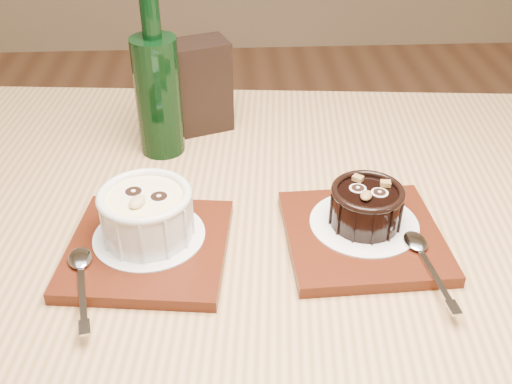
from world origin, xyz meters
TOP-DOWN VIEW (x-y plane):
  - table at (-0.09, -0.07)m, footprint 1.27×0.90m
  - tray_left at (-0.21, -0.10)m, footprint 0.20×0.20m
  - doily_left at (-0.21, -0.09)m, footprint 0.13×0.13m
  - ramekin_white at (-0.21, -0.09)m, footprint 0.11×0.11m
  - spoon_left at (-0.27, -0.16)m, footprint 0.06×0.14m
  - tray_right at (0.04, -0.09)m, footprint 0.19×0.19m
  - doily_right at (0.05, -0.08)m, footprint 0.13×0.13m
  - ramekin_dark at (0.05, -0.08)m, footprint 0.09×0.09m
  - spoon_right at (0.10, -0.16)m, footprint 0.04×0.14m
  - condiment_stand at (-0.16, 0.20)m, footprint 0.11×0.09m
  - green_bottle at (-0.21, 0.13)m, footprint 0.06×0.06m

SIDE VIEW (x-z plane):
  - table at x=-0.09m, z-range 0.28..1.03m
  - tray_left at x=-0.21m, z-range 0.75..0.76m
  - tray_right at x=0.04m, z-range 0.75..0.76m
  - doily_left at x=-0.21m, z-range 0.77..0.77m
  - doily_right at x=0.05m, z-range 0.77..0.77m
  - spoon_left at x=-0.27m, z-range 0.77..0.77m
  - spoon_right at x=0.10m, z-range 0.77..0.77m
  - ramekin_dark at x=0.05m, z-range 0.77..0.82m
  - ramekin_white at x=-0.21m, z-range 0.77..0.83m
  - condiment_stand at x=-0.16m, z-range 0.75..0.89m
  - green_bottle at x=-0.21m, z-range 0.72..0.96m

